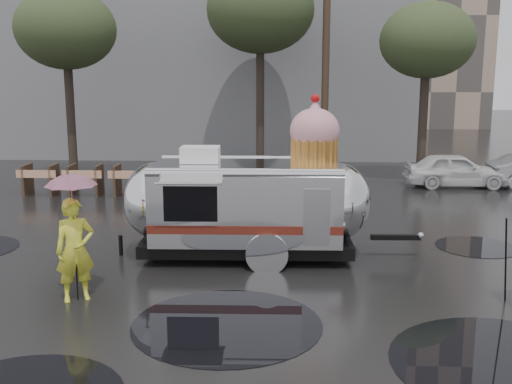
{
  "coord_description": "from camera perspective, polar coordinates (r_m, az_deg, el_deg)",
  "views": [
    {
      "loc": [
        0.89,
        -9.09,
        3.9
      ],
      "look_at": [
        0.34,
        3.46,
        1.43
      ],
      "focal_mm": 42.0,
      "sensor_mm": 36.0,
      "label": 1
    }
  ],
  "objects": [
    {
      "name": "tree_mid",
      "position": [
        24.23,
        0.42,
        16.89
      ],
      "size": [
        4.2,
        4.2,
        8.03
      ],
      "color": "#382D26",
      "rests_on": "ground"
    },
    {
      "name": "umbrella_pink",
      "position": [
        10.65,
        -17.15,
        -0.12
      ],
      "size": [
        1.07,
        1.07,
        2.28
      ],
      "color": "pink",
      "rests_on": "ground"
    },
    {
      "name": "tree_left",
      "position": [
        23.52,
        -17.67,
        14.47
      ],
      "size": [
        3.64,
        3.64,
        6.95
      ],
      "color": "#382D26",
      "rests_on": "ground"
    },
    {
      "name": "ground",
      "position": [
        9.93,
        -2.91,
        -12.0
      ],
      "size": [
        120.0,
        120.0,
        0.0
      ],
      "primitive_type": "plane",
      "color": "black",
      "rests_on": "ground"
    },
    {
      "name": "person_left",
      "position": [
        10.88,
        -16.85,
        -5.31
      ],
      "size": [
        0.78,
        0.69,
        1.82
      ],
      "primitive_type": "imported",
      "rotation": [
        0.0,
        0.0,
        0.49
      ],
      "color": "yellow",
      "rests_on": "ground"
    },
    {
      "name": "puddles",
      "position": [
        9.88,
        -0.73,
        -12.09
      ],
      "size": [
        13.76,
        9.31,
        0.01
      ],
      "color": "black",
      "rests_on": "ground"
    },
    {
      "name": "airstream_trailer",
      "position": [
        12.84,
        -0.52,
        -0.77
      ],
      "size": [
        6.64,
        2.58,
        3.58
      ],
      "rotation": [
        0.0,
        0.0,
        0.02
      ],
      "color": "silver",
      "rests_on": "ground"
    },
    {
      "name": "grey_building",
      "position": [
        33.56,
        -6.09,
        15.5
      ],
      "size": [
        22.0,
        12.0,
        13.0
      ],
      "primitive_type": "cube",
      "color": "slate",
      "rests_on": "ground"
    },
    {
      "name": "tree_right",
      "position": [
        22.71,
        15.98,
        13.62
      ],
      "size": [
        3.36,
        3.36,
        6.42
      ],
      "color": "#382D26",
      "rests_on": "ground"
    },
    {
      "name": "utility_pole",
      "position": [
        23.16,
        6.67,
        12.82
      ],
      "size": [
        1.6,
        0.28,
        9.0
      ],
      "color": "#473323",
      "rests_on": "ground"
    },
    {
      "name": "barricade_row",
      "position": [
        20.4,
        -15.93,
        1.16
      ],
      "size": [
        4.3,
        0.8,
        1.0
      ],
      "color": "#473323",
      "rests_on": "ground"
    }
  ]
}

